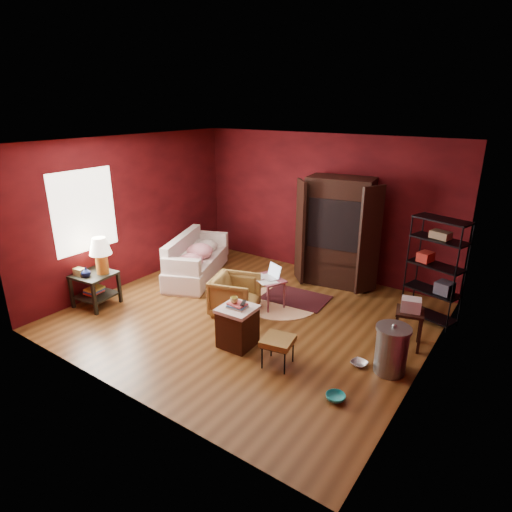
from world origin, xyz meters
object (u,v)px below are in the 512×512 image
Objects in this scene: sofa at (196,259)px; side_table at (98,265)px; wire_shelving at (436,267)px; tv_armoire at (338,230)px; laptop_desk at (268,281)px; hamper at (238,326)px; armchair at (235,293)px.

sofa is 1.62× the size of side_table.
tv_armoire is at bearing -179.16° from wire_shelving.
tv_armoire is (0.53, 1.56, 0.63)m from laptop_desk.
hamper is 0.34× the size of tv_armoire.
hamper is at bearing -52.73° from laptop_desk.
side_table is 0.59× the size of tv_armoire.
side_table is 1.68× the size of laptop_desk.
sofa is 2.84m from tv_armoire.
side_table is at bearing 99.56° from armchair.
wire_shelving reaches higher than laptop_desk.
laptop_desk is 0.35× the size of tv_armoire.
sofa reaches higher than laptop_desk.
side_table is at bearing -134.87° from wire_shelving.
wire_shelving is at bearing -104.04° from sofa.
tv_armoire is 1.21× the size of wire_shelving.
tv_armoire is at bearing 86.65° from hamper.
laptop_desk is at bearing 105.01° from hamper.
tv_armoire reaches higher than sofa.
side_table reaches higher than sofa.
tv_armoire reaches higher than hamper.
armchair is at bearing 26.92° from side_table.
laptop_desk is at bearing -121.56° from sofa.
sofa is 2.73× the size of armchair.
hamper is (2.76, 0.30, -0.42)m from side_table.
hamper is (2.25, -1.59, -0.07)m from sofa.
wire_shelving is at bearing 28.98° from side_table.
side_table is at bearing -123.14° from laptop_desk.
tv_armoire reaches higher than armchair.
sofa reaches higher than armchair.
sofa is 2.85× the size of hamper.
wire_shelving is at bearing -76.83° from armchair.
hamper is 0.41× the size of wire_shelving.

